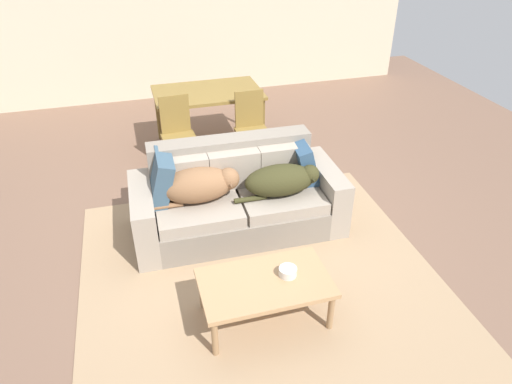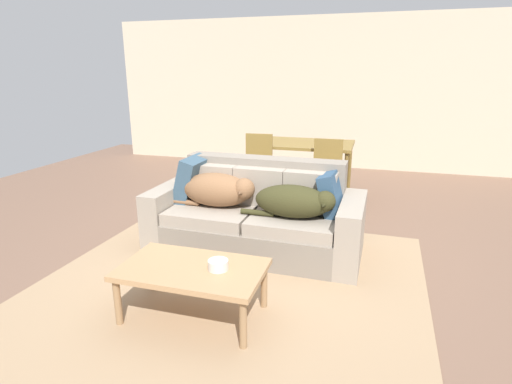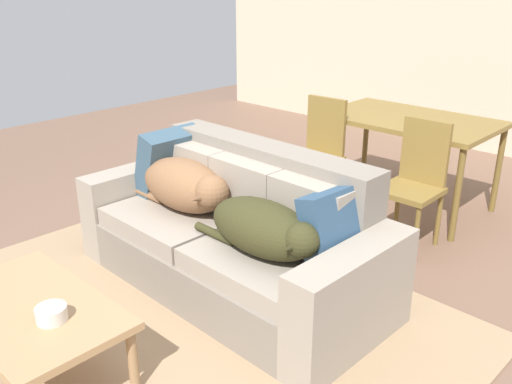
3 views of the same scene
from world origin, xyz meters
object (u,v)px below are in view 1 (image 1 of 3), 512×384
dog_on_left_cushion (201,185)px  throw_pillow_by_right_arm (304,162)px  dining_chair_near_left (178,131)px  coffee_table (265,285)px  throw_pillow_by_left_arm (160,179)px  dining_chair_near_right (251,125)px  dog_on_right_cushion (282,180)px  couch (237,198)px  dining_table (208,96)px  bowl_on_coffee_table (288,272)px

dog_on_left_cushion → throw_pillow_by_right_arm: 1.11m
dining_chair_near_left → coffee_table: bearing=-87.7°
throw_pillow_by_left_arm → dining_chair_near_right: (1.25, 1.25, -0.14)m
dog_on_right_cushion → throw_pillow_by_left_arm: (-1.15, 0.25, 0.06)m
couch → dining_table: (0.10, 1.94, 0.37)m
coffee_table → dog_on_right_cushion: bearing=65.2°
throw_pillow_by_left_arm → coffee_table: 1.54m
dining_chair_near_left → dog_on_right_cushion: bearing=-66.3°
couch → throw_pillow_by_left_arm: throw_pillow_by_left_arm is taller
couch → dining_chair_near_right: 1.43m
throw_pillow_by_left_arm → dining_table: throw_pillow_by_left_arm is taller
dog_on_right_cushion → throw_pillow_by_right_arm: (0.31, 0.22, 0.03)m
throw_pillow_by_right_arm → dining_chair_near_right: dining_chair_near_right is taller
coffee_table → dining_chair_near_left: dining_chair_near_left is taller
bowl_on_coffee_table → throw_pillow_by_right_arm: bearing=64.3°
dining_chair_near_left → couch: bearing=-77.9°
dog_on_left_cushion → bowl_on_coffee_table: bearing=-67.8°
coffee_table → dining_table: dining_table is taller
couch → dog_on_right_cushion: size_ratio=2.40×
couch → coffee_table: bearing=-93.1°
coffee_table → bowl_on_coffee_table: bearing=5.3°
dog_on_right_cushion → dining_table: (-0.32, 2.13, 0.12)m
couch → throw_pillow_by_left_arm: size_ratio=4.49×
dog_on_left_cushion → throw_pillow_by_right_arm: (1.10, 0.12, 0.02)m
dog_on_left_cushion → coffee_table: dog_on_left_cushion is taller
coffee_table → dining_chair_near_left: 2.69m
coffee_table → dining_chair_near_left: bearing=96.2°
throw_pillow_by_left_arm → dining_table: size_ratio=0.34×
coffee_table → dining_chair_near_right: bearing=76.6°
dining_table → dining_chair_near_left: (-0.49, -0.59, -0.18)m
throw_pillow_by_left_arm → dining_chair_near_left: 1.34m
throw_pillow_by_left_arm → coffee_table: bearing=-65.4°
dog_on_right_cushion → throw_pillow_by_left_arm: throw_pillow_by_left_arm is taller
dining_table → throw_pillow_by_left_arm: bearing=-113.9°
bowl_on_coffee_table → dining_chair_near_right: size_ratio=0.16×
dining_chair_near_left → throw_pillow_by_right_arm: bearing=-53.6°
coffee_table → dining_chair_near_left: (-0.29, 2.67, 0.17)m
dog_on_right_cushion → dining_chair_near_left: 1.74m
dog_on_left_cushion → dog_on_right_cushion: bearing=-6.3°
couch → dog_on_left_cushion: bearing=-165.9°
dog_on_left_cushion → dining_chair_near_left: dining_chair_near_left is taller
dining_chair_near_left → dining_table: bearing=46.1°
couch → dog_on_right_cushion: bearing=-23.0°
bowl_on_coffee_table → dining_chair_near_right: bearing=80.6°
coffee_table → dining_chair_near_right: dining_chair_near_right is taller
coffee_table → couch: bearing=85.7°
couch → coffee_table: size_ratio=2.05×
throw_pillow_by_left_arm → throw_pillow_by_right_arm: size_ratio=1.13×
bowl_on_coffee_table → coffee_table: bearing=-174.7°
throw_pillow_by_right_arm → dining_chair_near_left: bearing=130.4°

